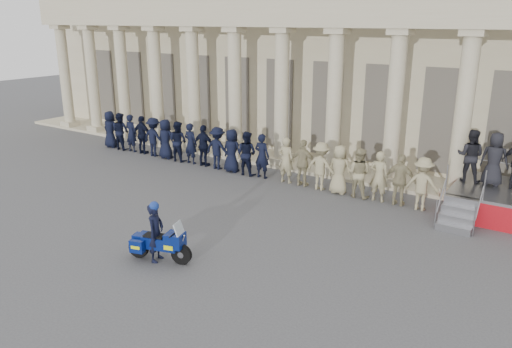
{
  "coord_description": "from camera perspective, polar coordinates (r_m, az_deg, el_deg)",
  "views": [
    {
      "loc": [
        10.27,
        -11.31,
        6.63
      ],
      "look_at": [
        1.28,
        2.09,
        1.6
      ],
      "focal_mm": 35.0,
      "sensor_mm": 36.0,
      "label": 1
    }
  ],
  "objects": [
    {
      "name": "motorcycle",
      "position": [
        14.53,
        -10.93,
        -7.77
      ],
      "size": [
        1.93,
        1.03,
        1.26
      ],
      "rotation": [
        0.0,
        0.0,
        0.28
      ],
      "color": "black",
      "rests_on": "ground"
    },
    {
      "name": "officer_rank",
      "position": [
        22.27,
        -2.29,
        2.6
      ],
      "size": [
        17.7,
        0.74,
        1.96
      ],
      "color": "black",
      "rests_on": "ground"
    },
    {
      "name": "rider",
      "position": [
        14.44,
        -11.39,
        -6.46
      ],
      "size": [
        0.56,
        0.71,
        1.8
      ],
      "rotation": [
        0.0,
        0.0,
        1.85
      ],
      "color": "black",
      "rests_on": "ground"
    },
    {
      "name": "ground",
      "position": [
        16.66,
        -7.74,
        -6.31
      ],
      "size": [
        90.0,
        90.0,
        0.0
      ],
      "primitive_type": "plane",
      "color": "#47474A",
      "rests_on": "ground"
    },
    {
      "name": "building",
      "position": [
        28.09,
        12.62,
        12.61
      ],
      "size": [
        40.0,
        12.5,
        9.0
      ],
      "color": "tan",
      "rests_on": "ground"
    }
  ]
}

